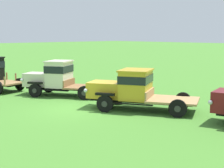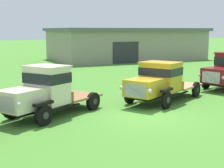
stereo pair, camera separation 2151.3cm
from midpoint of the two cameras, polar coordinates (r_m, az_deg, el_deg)
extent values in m
plane|color=#47842D|center=(12.48, 30.57, -10.40)|extent=(240.00, 240.00, 0.00)
cylinder|color=black|center=(16.58, 6.07, -3.30)|extent=(0.86, 0.35, 0.85)
cylinder|color=#2D2D2D|center=(16.66, 6.20, -3.25)|extent=(0.30, 0.10, 0.30)
cube|color=black|center=(17.38, 0.77, -2.51)|extent=(1.67, 0.56, 0.05)
cube|color=#9E7547|center=(15.87, 3.67, -3.09)|extent=(2.39, 2.28, 0.10)
cube|color=#9E7547|center=(16.99, 2.40, -1.28)|extent=(0.10, 0.10, 0.51)
cube|color=#9E7547|center=(16.58, 5.10, -1.55)|extent=(0.10, 0.10, 0.51)
cube|color=#9E7547|center=(14.65, 5.17, -2.87)|extent=(0.10, 0.10, 0.51)
cube|color=#9E7547|center=(16.20, 7.93, -1.83)|extent=(0.10, 0.10, 0.51)
cylinder|color=black|center=(14.42, 13.65, -5.31)|extent=(0.81, 0.59, 0.83)
cylinder|color=#2D2D2D|center=(14.31, 13.63, -5.41)|extent=(0.27, 0.17, 0.29)
cylinder|color=black|center=(16.23, 13.89, -3.79)|extent=(0.81, 0.59, 0.83)
cylinder|color=#2D2D2D|center=(16.34, 13.90, -3.71)|extent=(0.27, 0.17, 0.29)
cylinder|color=black|center=(14.69, 26.30, -5.70)|extent=(0.81, 0.59, 0.83)
cylinder|color=#2D2D2D|center=(14.58, 26.38, -5.81)|extent=(0.27, 0.17, 0.29)
cylinder|color=black|center=(16.47, 25.13, -4.18)|extent=(0.81, 0.59, 0.83)
cylinder|color=#2D2D2D|center=(16.58, 25.06, -4.09)|extent=(0.27, 0.17, 0.29)
cube|color=black|center=(15.34, 19.21, -4.42)|extent=(4.49, 3.24, 0.12)
cube|color=beige|center=(15.22, 12.93, -2.43)|extent=(2.07, 1.95, 0.83)
cube|color=silver|center=(15.28, 9.97, -2.46)|extent=(0.57, 0.91, 0.62)
sphere|color=silver|center=(14.59, 9.66, -2.71)|extent=(0.20, 0.20, 0.20)
sphere|color=silver|center=(15.95, 10.19, -1.78)|extent=(0.20, 0.20, 0.20)
cube|color=black|center=(14.32, 13.71, -3.50)|extent=(0.92, 0.66, 0.12)
cube|color=black|center=(16.14, 13.95, -2.18)|extent=(0.92, 0.66, 0.12)
cube|color=beige|center=(15.17, 18.39, -1.27)|extent=(1.89, 2.03, 1.57)
cube|color=black|center=(15.11, 18.45, 0.04)|extent=(1.95, 2.09, 0.44)
cube|color=beige|center=(15.06, 18.53, 1.82)|extent=(2.04, 2.16, 0.08)
cube|color=black|center=(14.45, 18.89, -5.25)|extent=(1.55, 1.00, 0.05)
cube|color=black|center=(16.22, 18.54, -3.77)|extent=(1.55, 1.00, 0.05)
cube|color=olive|center=(15.48, 24.54, -4.18)|extent=(2.82, 2.73, 0.10)
cube|color=olive|center=(15.30, 20.76, -3.22)|extent=(0.97, 1.56, 0.44)
cylinder|color=black|center=(12.74, 37.94, -8.64)|extent=(0.83, 0.54, 0.85)
cylinder|color=#2D2D2D|center=(12.65, 38.08, -8.76)|extent=(0.28, 0.17, 0.30)
cylinder|color=black|center=(14.61, 35.25, -6.41)|extent=(0.83, 0.54, 0.85)
cylinder|color=#2D2D2D|center=(14.70, 35.14, -6.32)|extent=(0.28, 0.17, 0.30)
cylinder|color=black|center=(14.37, 51.58, -8.31)|extent=(0.83, 0.54, 0.85)
cylinder|color=#2D2D2D|center=(14.29, 51.78, -8.40)|extent=(0.28, 0.17, 0.30)
cylinder|color=black|center=(16.05, 47.58, -6.41)|extent=(0.83, 0.54, 0.85)
cylinder|color=#2D2D2D|center=(16.13, 47.41, -6.33)|extent=(0.28, 0.17, 0.30)
cube|color=black|center=(14.26, 42.81, -7.11)|extent=(5.05, 3.42, 0.12)
cube|color=gold|center=(13.46, 35.62, -5.21)|extent=(2.24, 2.10, 0.81)
cube|color=silver|center=(13.23, 32.06, -5.30)|extent=(0.58, 1.02, 0.60)
sphere|color=silver|center=(12.49, 32.87, -5.83)|extent=(0.20, 0.20, 0.20)
sphere|color=silver|center=(13.95, 31.29, -4.35)|extent=(0.20, 0.20, 0.20)
cube|color=black|center=(12.62, 38.14, -6.56)|extent=(0.96, 0.64, 0.12)
cube|color=black|center=(14.51, 35.41, -4.58)|extent=(0.96, 0.64, 0.12)
cube|color=gold|center=(13.97, 41.89, -4.05)|extent=(2.06, 2.23, 1.42)
cube|color=black|center=(13.91, 42.02, -2.76)|extent=(2.12, 2.30, 0.40)
cube|color=gold|center=(13.85, 42.19, -1.01)|extent=(2.21, 2.37, 0.08)
cube|color=black|center=(13.31, 43.83, -8.28)|extent=(1.75, 1.03, 0.05)
cube|color=black|center=(15.08, 40.55, -6.24)|extent=(1.75, 1.03, 0.05)
cube|color=tan|center=(14.97, 48.34, -6.63)|extent=(3.13, 2.99, 0.10)
cube|color=tan|center=(14.36, 44.37, -5.79)|extent=(0.99, 1.75, 0.44)
cube|color=silver|center=(15.09, 57.56, -6.36)|extent=(0.36, 1.18, 0.67)
sphere|color=silver|center=(14.36, 58.96, -6.82)|extent=(0.20, 0.20, 0.20)
sphere|color=silver|center=(15.80, 56.28, -5.47)|extent=(0.20, 0.20, 0.20)
camera|label=1|loc=(10.76, 130.96, -5.01)|focal=55.00mm
camera|label=2|loc=(10.76, -49.04, 5.01)|focal=55.00mm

